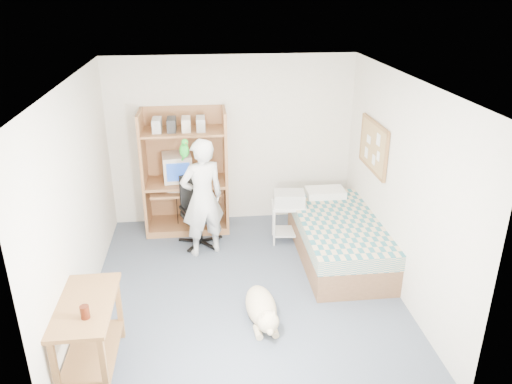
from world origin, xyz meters
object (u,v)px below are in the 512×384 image
at_px(dog, 262,308).
at_px(printer_cart, 289,217).
at_px(bed, 338,238).
at_px(person, 202,198).
at_px(computer_hutch, 186,176).
at_px(side_desk, 89,326).
at_px(office_chair, 199,220).

height_order(dog, printer_cart, printer_cart).
distance_m(bed, printer_cart, 0.79).
bearing_deg(person, computer_hutch, -94.95).
bearing_deg(person, printer_cart, 169.10).
relative_size(person, dog, 1.61).
xyz_separation_m(bed, side_desk, (-2.85, -1.82, 0.21)).
bearing_deg(office_chair, computer_hutch, 86.81).
xyz_separation_m(office_chair, dog, (0.66, -1.89, -0.18)).
height_order(bed, person, person).
bearing_deg(bed, side_desk, -147.50).
bearing_deg(dog, computer_hutch, 104.89).
relative_size(office_chair, dog, 0.97).
xyz_separation_m(bed, office_chair, (-1.84, 0.62, 0.06)).
relative_size(bed, person, 1.25).
relative_size(computer_hutch, person, 1.11).
xyz_separation_m(computer_hutch, person, (0.23, -0.80, -0.01)).
bearing_deg(computer_hutch, side_desk, -106.14).
xyz_separation_m(person, dog, (0.60, -1.59, -0.65)).
height_order(computer_hutch, printer_cart, computer_hutch).
height_order(bed, side_desk, side_desk).
relative_size(side_desk, office_chair, 1.03).
bearing_deg(printer_cart, person, -164.23).
bearing_deg(office_chair, printer_cart, -24.96).
xyz_separation_m(computer_hutch, office_chair, (0.16, -0.51, -0.47)).
bearing_deg(bed, computer_hutch, 150.71).
xyz_separation_m(bed, person, (-1.77, 0.32, 0.52)).
relative_size(bed, dog, 2.00).
relative_size(computer_hutch, office_chair, 1.85).
distance_m(side_desk, person, 2.41).
bearing_deg(office_chair, bed, -39.52).
bearing_deg(person, dog, 89.60).
bearing_deg(person, bed, 148.87).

